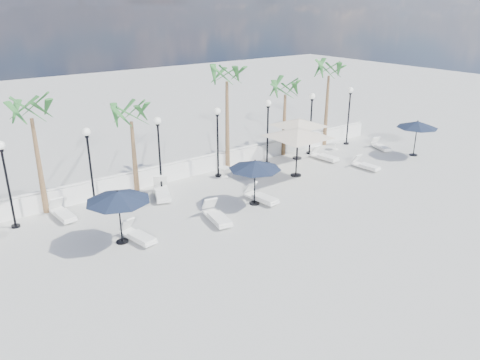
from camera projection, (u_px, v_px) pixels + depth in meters
ground at (299, 217)px, 21.04m from camera, size 100.00×100.00×0.00m
balustrade at (208, 164)px, 26.50m from camera, size 26.00×0.30×1.01m
lamppost_0 at (6, 173)px, 19.18m from camera, size 0.36×0.36×3.84m
lamppost_1 at (89, 157)px, 21.13m from camera, size 0.36×0.36×3.84m
lamppost_2 at (159, 144)px, 23.08m from camera, size 0.36×0.36×3.84m
lamppost_3 at (218, 133)px, 25.03m from camera, size 0.36×0.36×3.84m
lamppost_4 at (268, 123)px, 26.98m from camera, size 0.36×0.36×3.84m
lamppost_5 at (311, 115)px, 28.93m from camera, size 0.36×0.36×3.84m
lamppost_6 at (349, 108)px, 30.88m from camera, size 0.36×0.36×3.84m
palm_0 at (31, 115)px, 19.89m from camera, size 2.60×2.60×5.50m
palm_1 at (131, 118)px, 22.67m from camera, size 2.60×2.60×4.70m
palm_2 at (227, 79)px, 25.36m from camera, size 2.60×2.60×6.10m
palm_3 at (285, 92)px, 28.17m from camera, size 2.60×2.60×4.90m
palm_4 at (329, 74)px, 29.95m from camera, size 2.60×2.60×5.70m
lounger_0 at (138, 235)px, 18.89m from camera, size 0.94×1.91×0.68m
lounger_1 at (63, 213)px, 20.85m from camera, size 0.74×1.89×0.69m
lounger_2 at (217, 216)px, 20.53m from camera, size 0.99×2.10×0.76m
lounger_3 at (261, 197)px, 22.60m from camera, size 0.83×1.97×0.72m
lounger_4 at (162, 192)px, 23.09m from camera, size 1.42×2.23×0.80m
lounger_5 at (366, 165)px, 27.01m from camera, size 0.69×1.75×0.64m
lounger_6 at (324, 156)px, 28.53m from camera, size 0.80×1.91×0.70m
lounger_7 at (380, 146)px, 30.56m from camera, size 1.03×1.76×0.63m
side_table_1 at (224, 171)px, 25.68m from camera, size 0.58×0.58×0.57m
side_table_2 at (336, 145)px, 30.50m from camera, size 0.52×0.52×0.51m
parasol_navy_left at (118, 197)px, 18.10m from camera, size 2.56×2.56×2.26m
parasol_navy_mid at (255, 165)px, 21.69m from camera, size 2.49×2.49×2.23m
parasol_navy_right at (417, 125)px, 28.75m from camera, size 2.51×2.51×2.25m
parasol_cream_sq_a at (298, 130)px, 25.06m from camera, size 5.79×5.79×2.84m
parasol_cream_sq_b at (299, 120)px, 27.97m from camera, size 5.30×5.30×2.66m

